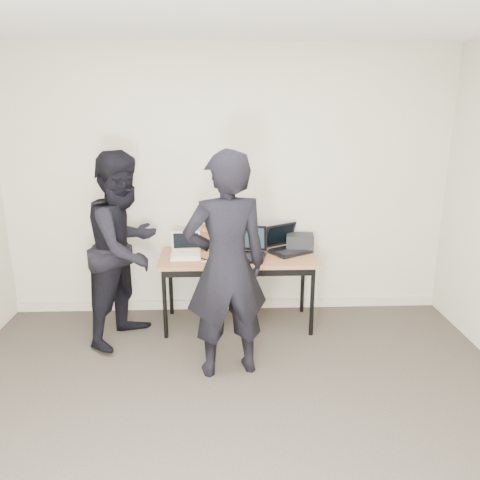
{
  "coord_description": "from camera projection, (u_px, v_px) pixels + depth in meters",
  "views": [
    {
      "loc": [
        -0.06,
        -2.44,
        2.12
      ],
      "look_at": [
        0.1,
        1.6,
        0.95
      ],
      "focal_mm": 35.0,
      "sensor_mm": 36.0,
      "label": 1
    }
  ],
  "objects": [
    {
      "name": "desk",
      "position": [
        238.0,
        262.0,
        4.52
      ],
      "size": [
        1.5,
        0.65,
        0.72
      ],
      "rotation": [
        0.0,
        0.0,
        -0.0
      ],
      "color": "#935C38",
      "rests_on": "ground"
    },
    {
      "name": "laptop_beige",
      "position": [
        186.0,
        252.0,
        4.49
      ],
      "size": [
        0.29,
        0.29,
        0.23
      ],
      "rotation": [
        0.0,
        0.0,
        0.05
      ],
      "color": "beige",
      "rests_on": "desk"
    },
    {
      "name": "cables",
      "position": [
        236.0,
        256.0,
        4.51
      ],
      "size": [
        1.16,
        0.43,
        0.01
      ],
      "rotation": [
        0.0,
        0.0,
        0.02
      ],
      "color": "silver",
      "rests_on": "desk"
    },
    {
      "name": "person_typist",
      "position": [
        226.0,
        267.0,
        3.64
      ],
      "size": [
        0.74,
        0.57,
        1.82
      ],
      "primitive_type": "imported",
      "rotation": [
        0.0,
        0.0,
        3.36
      ],
      "color": "black",
      "rests_on": "ground"
    },
    {
      "name": "equipment_box",
      "position": [
        300.0,
        242.0,
        4.69
      ],
      "size": [
        0.3,
        0.26,
        0.15
      ],
      "primitive_type": "cube",
      "rotation": [
        0.0,
        0.0,
        -0.13
      ],
      "color": "black",
      "rests_on": "desk"
    },
    {
      "name": "room",
      "position": [
        234.0,
        251.0,
        2.56
      ],
      "size": [
        4.6,
        4.6,
        2.8
      ],
      "color": "#3B342D",
      "rests_on": "ground"
    },
    {
      "name": "laptop_center",
      "position": [
        246.0,
        250.0,
        4.47
      ],
      "size": [
        0.44,
        0.43,
        0.29
      ],
      "rotation": [
        0.0,
        0.0,
        -0.21
      ],
      "color": "black",
      "rests_on": "desk"
    },
    {
      "name": "baseboard",
      "position": [
        228.0,
        304.0,
        5.07
      ],
      "size": [
        4.5,
        0.03,
        0.1
      ],
      "primitive_type": "cube",
      "color": "#BAAC9A",
      "rests_on": "ground"
    },
    {
      "name": "person_observer",
      "position": [
        125.0,
        248.0,
        4.22
      ],
      "size": [
        0.97,
        1.06,
        1.75
      ],
      "primitive_type": "imported",
      "rotation": [
        0.0,
        0.0,
        1.11
      ],
      "color": "black",
      "rests_on": "ground"
    },
    {
      "name": "power_brick",
      "position": [
        215.0,
        260.0,
        4.33
      ],
      "size": [
        0.09,
        0.06,
        0.03
      ],
      "primitive_type": "cube",
      "rotation": [
        0.0,
        0.0,
        -0.07
      ],
      "color": "black",
      "rests_on": "desk"
    },
    {
      "name": "tissue",
      "position": [
        222.0,
        222.0,
        4.64
      ],
      "size": [
        0.15,
        0.12,
        0.08
      ],
      "primitive_type": "ellipsoid",
      "rotation": [
        0.0,
        0.0,
        0.16
      ],
      "color": "white",
      "rests_on": "leather_satchel"
    },
    {
      "name": "laptop_right",
      "position": [
        286.0,
        246.0,
        4.64
      ],
      "size": [
        0.49,
        0.48,
        0.27
      ],
      "rotation": [
        0.0,
        0.0,
        0.55
      ],
      "color": "black",
      "rests_on": "desk"
    },
    {
      "name": "leather_satchel",
      "position": [
        219.0,
        237.0,
        4.68
      ],
      "size": [
        0.37,
        0.19,
        0.25
      ],
      "rotation": [
        0.0,
        0.0,
        -0.05
      ],
      "color": "brown",
      "rests_on": "desk"
    }
  ]
}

